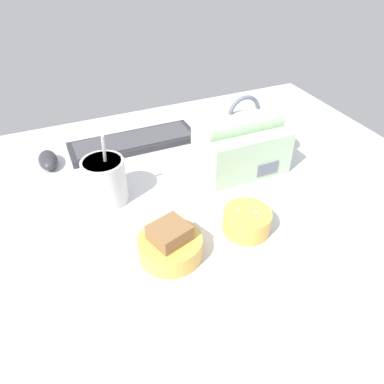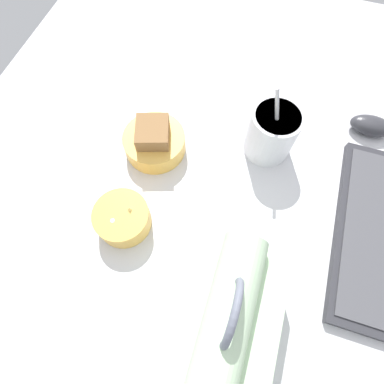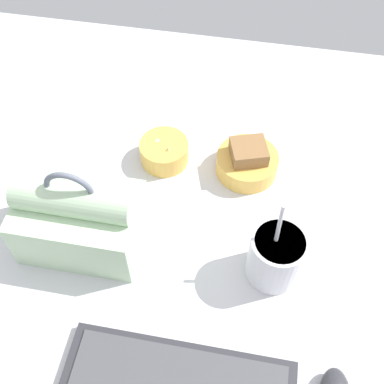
% 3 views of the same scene
% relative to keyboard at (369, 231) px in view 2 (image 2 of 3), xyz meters
% --- Properties ---
extents(desk_surface, '(1.40, 1.10, 0.02)m').
position_rel_keyboard_xyz_m(desk_surface, '(0.01, -0.33, -0.02)').
color(desk_surface, silver).
rests_on(desk_surface, ground).
extents(keyboard, '(0.37, 0.12, 0.02)m').
position_rel_keyboard_xyz_m(keyboard, '(0.00, 0.00, 0.00)').
color(keyboard, '#2D2D33').
rests_on(keyboard, desk_surface).
extents(lunch_bag, '(0.22, 0.15, 0.20)m').
position_rel_keyboard_xyz_m(lunch_bag, '(0.23, -0.23, 0.06)').
color(lunch_bag, '#B7D6AD').
rests_on(lunch_bag, desk_surface).
extents(soup_cup, '(0.10, 0.10, 0.18)m').
position_rel_keyboard_xyz_m(soup_cup, '(-0.13, -0.22, 0.05)').
color(soup_cup, silver).
rests_on(soup_cup, desk_surface).
extents(bento_bowl_sandwich, '(0.13, 0.13, 0.08)m').
position_rel_keyboard_xyz_m(bento_bowl_sandwich, '(-0.06, -0.45, 0.02)').
color(bento_bowl_sandwich, '#EAB24C').
rests_on(bento_bowl_sandwich, desk_surface).
extents(bento_bowl_snacks, '(0.10, 0.10, 0.06)m').
position_rel_keyboard_xyz_m(bento_bowl_snacks, '(0.12, -0.45, 0.02)').
color(bento_bowl_snacks, '#EAB24C').
rests_on(bento_bowl_snacks, desk_surface).
extents(computer_mouse, '(0.05, 0.09, 0.04)m').
position_rel_keyboard_xyz_m(computer_mouse, '(-0.24, -0.02, 0.01)').
color(computer_mouse, '#333338').
rests_on(computer_mouse, desk_surface).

